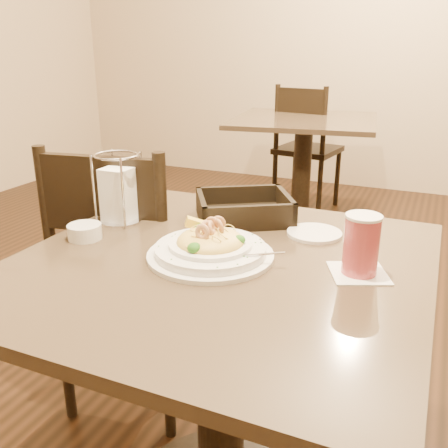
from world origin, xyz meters
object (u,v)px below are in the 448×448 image
at_px(background_table, 303,154).
at_px(napkin_caddy, 119,193).
at_px(bread_basket, 244,211).
at_px(side_plate, 314,233).
at_px(dining_chair_far, 306,145).
at_px(butter_ramekin, 85,232).
at_px(pasta_bowl, 210,247).
at_px(drink_glass, 361,245).
at_px(main_table, 221,349).
at_px(dining_chair_near, 127,273).

bearing_deg(background_table, napkin_caddy, -88.26).
xyz_separation_m(bread_basket, side_plate, (0.21, -0.04, -0.02)).
relative_size(dining_chair_far, butter_ramekin, 11.10).
xyz_separation_m(pasta_bowl, side_plate, (0.18, 0.24, -0.02)).
relative_size(dining_chair_far, napkin_caddy, 4.94).
bearing_deg(bread_basket, drink_glass, -32.95).
bearing_deg(dining_chair_far, main_table, 109.08).
xyz_separation_m(pasta_bowl, drink_glass, (0.32, 0.05, 0.04)).
bearing_deg(napkin_caddy, side_plate, 12.19).
bearing_deg(side_plate, background_table, 105.69).
xyz_separation_m(dining_chair_near, pasta_bowl, (0.43, -0.28, 0.27)).
bearing_deg(dining_chair_far, napkin_caddy, 101.67).
relative_size(napkin_caddy, side_plate, 1.36).
bearing_deg(drink_glass, butter_ramekin, -174.04).
distance_m(main_table, drink_glass, 0.42).
bearing_deg(butter_ramekin, dining_chair_far, 92.94).
relative_size(background_table, dining_chair_far, 1.09).
bearing_deg(background_table, pasta_bowl, -80.19).
height_order(background_table, bread_basket, bread_basket).
distance_m(background_table, dining_chair_far, 0.37).
bearing_deg(pasta_bowl, bread_basket, 95.71).
distance_m(pasta_bowl, bread_basket, 0.28).
relative_size(dining_chair_near, side_plate, 6.71).
distance_m(pasta_bowl, side_plate, 0.30).
height_order(dining_chair_near, dining_chair_far, same).
bearing_deg(napkin_caddy, background_table, 91.74).
bearing_deg(side_plate, napkin_caddy, -167.81).
bearing_deg(dining_chair_near, main_table, 139.16).
xyz_separation_m(background_table, napkin_caddy, (0.07, -2.16, 0.31)).
height_order(drink_glass, butter_ramekin, drink_glass).
xyz_separation_m(drink_glass, side_plate, (-0.14, 0.19, -0.06)).
distance_m(dining_chair_far, bread_basket, 2.43).
height_order(pasta_bowl, bread_basket, pasta_bowl).
relative_size(dining_chair_near, napkin_caddy, 4.94).
height_order(dining_chair_near, napkin_caddy, same).
bearing_deg(drink_glass, dining_chair_near, 163.13).
distance_m(background_table, napkin_caddy, 2.19).
bearing_deg(pasta_bowl, main_table, -11.39).
height_order(background_table, dining_chair_far, dining_chair_far).
relative_size(background_table, drink_glass, 6.66).
bearing_deg(butter_ramekin, dining_chair_near, 107.92).
bearing_deg(side_plate, main_table, -122.59).
bearing_deg(background_table, butter_ramekin, -88.51).
xyz_separation_m(napkin_caddy, butter_ramekin, (-0.01, -0.14, -0.06)).
xyz_separation_m(drink_glass, butter_ramekin, (-0.66, -0.07, -0.05)).
distance_m(dining_chair_far, side_plate, 2.52).
bearing_deg(main_table, dining_chair_near, 148.32).
bearing_deg(drink_glass, pasta_bowl, -171.36).
height_order(main_table, bread_basket, bread_basket).
bearing_deg(drink_glass, main_table, -169.54).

